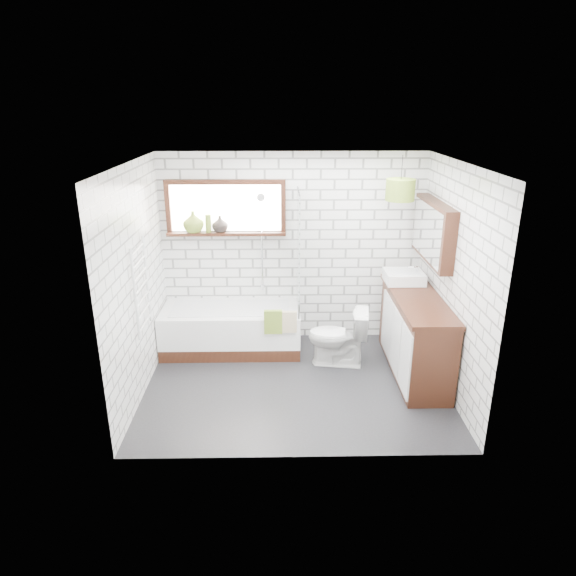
{
  "coord_description": "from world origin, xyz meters",
  "views": [
    {
      "loc": [
        -0.18,
        -5.2,
        3.08
      ],
      "look_at": [
        -0.08,
        0.25,
        1.09
      ],
      "focal_mm": 32.0,
      "sensor_mm": 36.0,
      "label": 1
    }
  ],
  "objects_px": {
    "vanity": "(415,334)",
    "basin": "(404,277)",
    "toilet": "(338,337)",
    "bathtub": "(231,329)",
    "pendant": "(400,190)"
  },
  "relations": [
    {
      "from": "bathtub",
      "to": "toilet",
      "type": "height_order",
      "value": "toilet"
    },
    {
      "from": "basin",
      "to": "pendant",
      "type": "xyz_separation_m",
      "value": [
        -0.12,
        0.03,
        1.07
      ]
    },
    {
      "from": "pendant",
      "to": "vanity",
      "type": "bearing_deg",
      "value": -71.31
    },
    {
      "from": "bathtub",
      "to": "pendant",
      "type": "relative_size",
      "value": 5.18
    },
    {
      "from": "vanity",
      "to": "basin",
      "type": "relative_size",
      "value": 3.6
    },
    {
      "from": "bathtub",
      "to": "vanity",
      "type": "xyz_separation_m",
      "value": [
        2.23,
        -0.62,
        0.19
      ]
    },
    {
      "from": "bathtub",
      "to": "vanity",
      "type": "height_order",
      "value": "vanity"
    },
    {
      "from": "toilet",
      "to": "vanity",
      "type": "bearing_deg",
      "value": 87.07
    },
    {
      "from": "basin",
      "to": "toilet",
      "type": "distance_m",
      "value": 1.11
    },
    {
      "from": "bathtub",
      "to": "toilet",
      "type": "xyz_separation_m",
      "value": [
        1.34,
        -0.43,
        0.08
      ]
    },
    {
      "from": "bathtub",
      "to": "basin",
      "type": "bearing_deg",
      "value": -3.18
    },
    {
      "from": "bathtub",
      "to": "pendant",
      "type": "bearing_deg",
      "value": -2.55
    },
    {
      "from": "bathtub",
      "to": "basin",
      "type": "xyz_separation_m",
      "value": [
        2.17,
        -0.12,
        0.74
      ]
    },
    {
      "from": "vanity",
      "to": "basin",
      "type": "xyz_separation_m",
      "value": [
        -0.06,
        0.5,
        0.55
      ]
    },
    {
      "from": "bathtub",
      "to": "vanity",
      "type": "distance_m",
      "value": 2.33
    }
  ]
}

